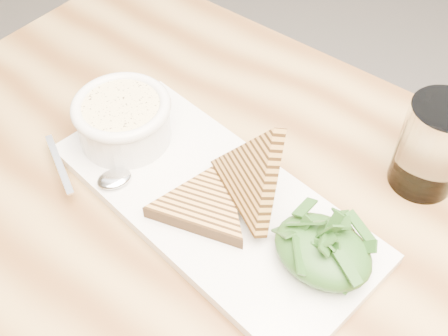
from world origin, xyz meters
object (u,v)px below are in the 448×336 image
Objects in this scene: platter at (213,201)px; glass_near at (433,147)px; table_top at (261,297)px; soup_bowl at (124,124)px.

platter is 0.26m from glass_near.
glass_near is at bearing 48.50° from platter.
glass_near reaches higher than table_top.
table_top is 9.64× the size of glass_near.
glass_near is (0.06, 0.25, 0.08)m from table_top.
table_top is 0.13m from platter.
soup_bowl is 0.37m from glass_near.
soup_bowl is (-0.15, 0.00, 0.03)m from platter.
glass_near is at bearing 30.56° from soup_bowl.
table_top is 2.86× the size of platter.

